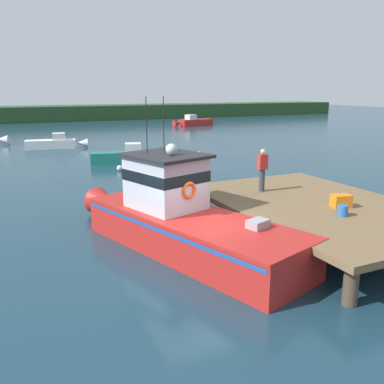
% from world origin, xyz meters
% --- Properties ---
extents(ground_plane, '(200.00, 200.00, 0.00)m').
position_xyz_m(ground_plane, '(0.00, 0.00, 0.00)').
color(ground_plane, '#193847').
extents(dock, '(6.00, 9.00, 1.20)m').
position_xyz_m(dock, '(4.80, 0.00, 1.07)').
color(dock, '#4C3D2D').
rests_on(dock, ground).
extents(main_fishing_boat, '(4.80, 9.90, 4.80)m').
position_xyz_m(main_fishing_boat, '(0.03, 1.09, 1.01)').
color(main_fishing_boat, red).
rests_on(main_fishing_boat, ground).
extents(crate_stack_mid_dock, '(0.69, 0.58, 0.43)m').
position_xyz_m(crate_stack_mid_dock, '(5.13, -0.74, 1.41)').
color(crate_stack_mid_dock, orange).
rests_on(crate_stack_mid_dock, dock).
extents(bait_bucket, '(0.32, 0.32, 0.34)m').
position_xyz_m(bait_bucket, '(4.44, -1.51, 1.37)').
color(bait_bucket, '#2866B2').
rests_on(bait_bucket, dock).
extents(deckhand_by_the_boat, '(0.36, 0.22, 1.63)m').
position_xyz_m(deckhand_by_the_boat, '(4.03, 2.26, 2.06)').
color(deckhand_by_the_boat, '#383842').
rests_on(deckhand_by_the_boat, dock).
extents(moored_boat_far_left, '(5.33, 1.99, 1.33)m').
position_xyz_m(moored_boat_far_left, '(-0.37, 27.16, 0.46)').
color(moored_boat_far_left, white).
rests_on(moored_boat_far_left, ground).
extents(moored_boat_outer_mooring, '(6.36, 2.41, 1.59)m').
position_xyz_m(moored_boat_outer_mooring, '(20.59, 42.82, 0.55)').
color(moored_boat_outer_mooring, red).
rests_on(moored_boat_outer_mooring, ground).
extents(moored_boat_near_channel, '(5.47, 2.50, 1.37)m').
position_xyz_m(moored_boat_near_channel, '(3.25, 17.30, 0.47)').
color(moored_boat_near_channel, '#196B5B').
rests_on(moored_boat_near_channel, ground).
extents(mooring_buoy_inshore, '(0.38, 0.38, 0.38)m').
position_xyz_m(mooring_buoy_inshore, '(9.24, 18.03, 0.19)').
color(mooring_buoy_inshore, '#EA5B19').
rests_on(mooring_buoy_inshore, ground).
extents(mooring_buoy_spare_mooring, '(0.37, 0.37, 0.37)m').
position_xyz_m(mooring_buoy_spare_mooring, '(1.87, 14.64, 0.18)').
color(mooring_buoy_spare_mooring, silver).
rests_on(mooring_buoy_spare_mooring, ground).
extents(far_shoreline, '(120.00, 8.00, 2.40)m').
position_xyz_m(far_shoreline, '(0.00, 62.00, 1.20)').
color(far_shoreline, '#284723').
rests_on(far_shoreline, ground).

